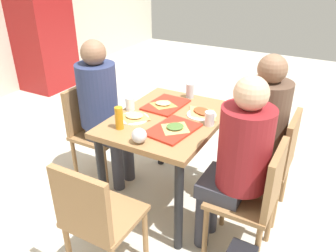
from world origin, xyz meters
TOP-DOWN VIEW (x-y plane):
  - ground_plane at (0.00, 0.00)m, footprint 10.00×10.00m
  - main_table at (0.00, 0.00)m, footprint 0.99×0.75m
  - chair_near_left at (-0.25, -0.76)m, footprint 0.40×0.40m
  - chair_near_right at (0.25, -0.76)m, footprint 0.40×0.40m
  - chair_far_side at (0.00, 0.76)m, footprint 0.40×0.40m
  - chair_left_end at (-0.88, 0.00)m, footprint 0.40×0.40m
  - person_in_red at (-0.25, -0.62)m, footprint 0.32×0.42m
  - person_in_brown_jacket at (0.25, -0.62)m, footprint 0.32×0.42m
  - person_far_side at (-0.00, 0.62)m, footprint 0.32×0.42m
  - tray_red_near at (-0.17, -0.13)m, footprint 0.39×0.31m
  - tray_red_far at (0.17, 0.11)m, footprint 0.37×0.28m
  - paper_plate_center at (-0.15, 0.21)m, footprint 0.22×0.22m
  - paper_plate_near_edge at (0.15, -0.21)m, footprint 0.22×0.22m
  - pizza_slice_a at (-0.16, -0.14)m, footprint 0.19×0.18m
  - pizza_slice_b at (0.15, 0.12)m, footprint 0.17×0.20m
  - pizza_slice_c at (-0.14, 0.21)m, footprint 0.19×0.21m
  - pizza_slice_d at (0.17, -0.20)m, footprint 0.25×0.28m
  - plastic_cup_a at (-0.02, 0.32)m, footprint 0.07×0.07m
  - plastic_cup_b at (0.02, -0.32)m, footprint 0.07×0.07m
  - soda_can at (0.42, 0.02)m, footprint 0.07×0.07m
  - condiment_bottle at (-0.32, 0.21)m, footprint 0.06×0.06m
  - foil_bundle at (-0.42, -0.02)m, footprint 0.10×0.10m
  - drink_fridge at (1.49, 2.85)m, footprint 0.70×0.60m

SIDE VIEW (x-z plane):
  - ground_plane at x=0.00m, z-range -0.02..0.00m
  - chair_near_left at x=-0.25m, z-range 0.07..0.92m
  - chair_near_right at x=0.25m, z-range 0.07..0.92m
  - chair_far_side at x=0.00m, z-range 0.07..0.92m
  - chair_left_end at x=-0.88m, z-range 0.07..0.92m
  - main_table at x=0.00m, z-range 0.26..1.02m
  - person_in_red at x=-0.25m, z-range 0.11..1.37m
  - person_in_brown_jacket at x=0.25m, z-range 0.11..1.37m
  - person_far_side at x=0.00m, z-range 0.11..1.37m
  - paper_plate_center at x=-0.15m, z-range 0.76..0.77m
  - paper_plate_near_edge at x=0.15m, z-range 0.76..0.77m
  - tray_red_near at x=-0.17m, z-range 0.76..0.77m
  - tray_red_far at x=0.17m, z-range 0.76..0.77m
  - pizza_slice_c at x=-0.14m, z-range 0.76..0.79m
  - pizza_slice_d at x=0.17m, z-range 0.76..0.79m
  - pizza_slice_a at x=-0.16m, z-range 0.77..0.79m
  - pizza_slice_b at x=0.15m, z-range 0.77..0.79m
  - plastic_cup_a at x=-0.02m, z-range 0.76..0.86m
  - plastic_cup_b at x=0.02m, z-range 0.76..0.86m
  - foil_bundle at x=-0.42m, z-range 0.76..0.86m
  - soda_can at x=0.42m, z-range 0.76..0.88m
  - condiment_bottle at x=-0.32m, z-range 0.76..0.92m
  - drink_fridge at x=1.49m, z-range 0.00..1.90m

